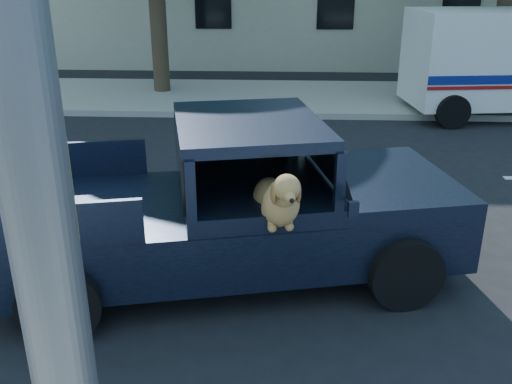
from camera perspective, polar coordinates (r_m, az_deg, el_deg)
ground at (r=6.94m, az=7.59°, el=-8.07°), size 120.00×120.00×0.00m
far_sidewalk at (r=15.57m, az=5.13°, el=9.38°), size 60.00×4.00×0.15m
lane_stripes at (r=10.33m, az=17.33°, el=1.47°), size 21.60×0.14×0.01m
pickup_truck at (r=6.60m, az=-3.56°, el=-3.35°), size 5.54×3.19×1.87m
mail_truck at (r=14.89m, az=23.28°, el=11.07°), size 4.71×2.76×2.46m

